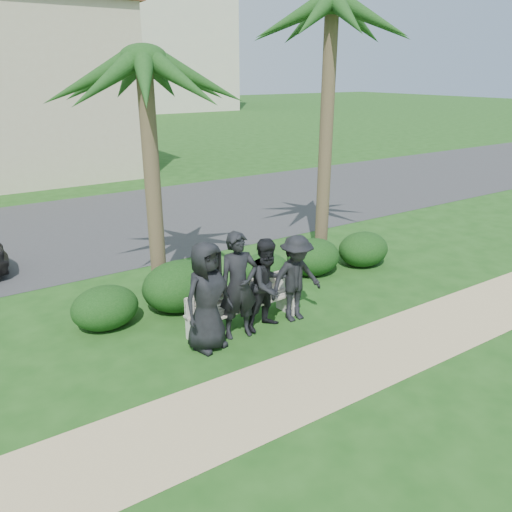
% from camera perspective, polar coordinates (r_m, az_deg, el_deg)
% --- Properties ---
extents(ground, '(160.00, 160.00, 0.00)m').
position_cam_1_polar(ground, '(9.56, 3.26, -7.23)').
color(ground, '#1A4313').
rests_on(ground, ground).
extents(footpath, '(30.00, 1.60, 0.01)m').
position_cam_1_polar(footpath, '(8.37, 10.70, -11.91)').
color(footpath, tan).
rests_on(footpath, ground).
extents(asphalt_street, '(160.00, 8.00, 0.01)m').
position_cam_1_polar(asphalt_street, '(16.25, -13.65, 4.01)').
color(asphalt_street, '#2D2D30').
rests_on(asphalt_street, ground).
extents(stucco_bldg_right, '(8.40, 8.40, 7.30)m').
position_cam_1_polar(stucco_bldg_right, '(25.13, -24.88, 16.89)').
color(stucco_bldg_right, '#BAAE8C').
rests_on(stucco_bldg_right, ground).
extents(park_bench, '(2.23, 0.65, 0.77)m').
position_cam_1_polar(park_bench, '(9.18, -1.43, -6.00)').
color(park_bench, '#AC9E90').
rests_on(park_bench, ground).
extents(man_a, '(1.04, 0.80, 1.89)m').
position_cam_1_polar(man_a, '(8.26, -5.60, -4.64)').
color(man_a, black).
rests_on(man_a, ground).
extents(man_b, '(0.77, 0.58, 1.92)m').
position_cam_1_polar(man_b, '(8.59, -2.00, -3.40)').
color(man_b, black).
rests_on(man_b, ground).
extents(man_c, '(0.91, 0.76, 1.71)m').
position_cam_1_polar(man_c, '(8.91, 1.36, -3.25)').
color(man_c, black).
rests_on(man_c, ground).
extents(man_d, '(1.10, 0.66, 1.66)m').
position_cam_1_polar(man_d, '(9.24, 4.58, -2.58)').
color(man_d, black).
rests_on(man_d, ground).
extents(hedge_a, '(1.22, 1.01, 0.80)m').
position_cam_1_polar(hedge_a, '(9.54, -16.89, -5.53)').
color(hedge_a, black).
rests_on(hedge_a, ground).
extents(hedge_b, '(1.52, 1.26, 0.99)m').
position_cam_1_polar(hedge_b, '(9.91, -8.65, -3.21)').
color(hedge_b, black).
rests_on(hedge_b, ground).
extents(hedge_c, '(0.92, 0.76, 0.60)m').
position_cam_1_polar(hedge_c, '(10.02, -6.50, -4.06)').
color(hedge_c, black).
rests_on(hedge_c, ground).
extents(hedge_d, '(1.15, 0.95, 0.75)m').
position_cam_1_polar(hedge_d, '(10.84, 0.94, -1.55)').
color(hedge_d, black).
rests_on(hedge_d, ground).
extents(hedge_e, '(1.30, 1.07, 0.84)m').
position_cam_1_polar(hedge_e, '(11.57, 6.56, 0.01)').
color(hedge_e, black).
rests_on(hedge_e, ground).
extents(hedge_f, '(1.27, 1.05, 0.83)m').
position_cam_1_polar(hedge_f, '(12.30, 12.16, 0.89)').
color(hedge_f, black).
rests_on(hedge_f, ground).
extents(palm_left, '(3.00, 3.00, 5.53)m').
position_cam_1_polar(palm_left, '(9.95, -12.71, 20.76)').
color(palm_left, brown).
rests_on(palm_left, ground).
extents(palm_right, '(3.00, 3.00, 6.73)m').
position_cam_1_polar(palm_right, '(12.28, 8.70, 26.26)').
color(palm_right, brown).
rests_on(palm_right, ground).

